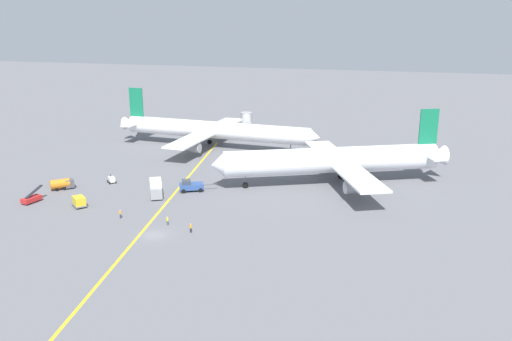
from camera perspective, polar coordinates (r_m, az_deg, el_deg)
The scene contains 14 objects.
ground_plane at distance 95.20m, azimuth -10.80°, elevation -6.80°, with size 600.00×600.00×0.00m, color slate.
taxiway_stripe at distance 105.22m, azimuth -10.46°, elevation -4.50°, with size 0.50×120.00×0.01m, color yellow.
airliner_at_gate_left at distance 153.72m, azimuth -4.47°, elevation 4.32°, with size 61.02×43.22×16.13m.
airliner_being_pushed at distance 120.88m, azimuth 8.27°, elevation 1.09°, with size 51.48×41.23×16.57m.
pushback_tug at distance 116.71m, azimuth -7.00°, elevation -1.62°, with size 8.05×5.01×2.87m.
gse_gpu_cart_small at distance 125.85m, azimuth -15.20°, elevation -0.95°, with size 2.63×2.61×1.90m.
gse_belt_loader_portside at distance 118.19m, azimuth -22.90°, elevation -2.79°, with size 2.62×5.07×3.02m.
gse_container_dolly_flat at distance 112.04m, azimuth -18.42°, elevation -3.15°, with size 3.86×3.76×2.15m.
gse_fuel_bowser_stubby at distance 124.30m, azimuth -20.03°, elevation -1.33°, with size 4.82×4.77×2.40m.
gse_catering_truck_tall at distance 114.08m, azimuth -10.67°, elevation -1.92°, with size 4.84×6.29×3.50m.
ground_crew_wing_walker_right at distance 103.84m, azimuth -14.33°, elevation -4.53°, with size 0.36×0.36×1.67m.
ground_crew_ramp_agent_by_cones at distance 94.91m, azimuth -7.01°, elevation -6.11°, with size 0.49×0.36×1.71m.
ground_crew_marshaller_foreground at distance 98.76m, azimuth -9.47°, elevation -5.32°, with size 0.39×0.44×1.68m.
jet_bridge at distance 172.61m, azimuth -1.03°, elevation 5.35°, with size 7.62×16.26×5.85m.
Camera 1 is at (39.93, -78.14, 36.91)m, focal length 37.35 mm.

